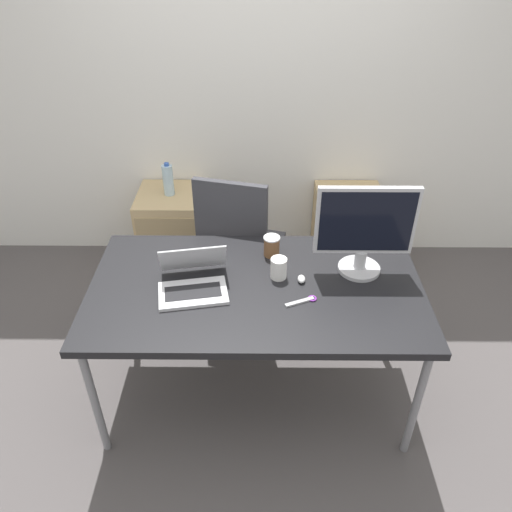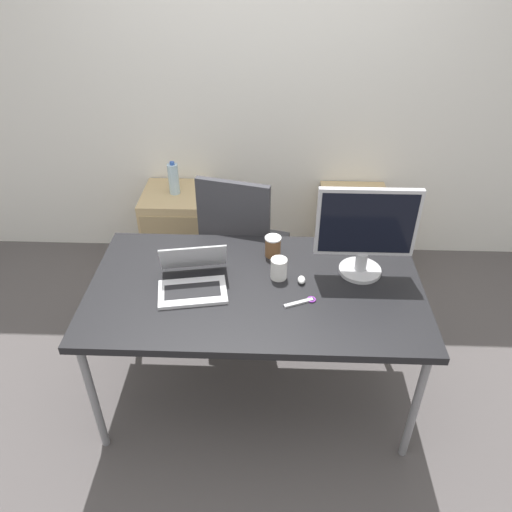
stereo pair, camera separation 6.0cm
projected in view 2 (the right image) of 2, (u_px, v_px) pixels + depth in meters
ground_plane at (256, 387)px, 2.93m from camera, size 14.00×14.00×0.00m
wall_back at (264, 87)px, 3.40m from camera, size 10.00×0.05×2.60m
desk at (256, 293)px, 2.51m from camera, size 1.67×0.92×0.76m
office_chair at (244, 259)px, 3.32m from camera, size 0.58×0.62×1.05m
cabinet_left at (179, 229)px, 3.77m from camera, size 0.48×0.47×0.62m
cabinet_right at (351, 233)px, 3.73m from camera, size 0.48×0.47×0.62m
water_bottle at (174, 179)px, 3.53m from camera, size 0.07×0.07×0.24m
laptop_center at (193, 280)px, 2.45m from camera, size 0.36×0.36×0.20m
monitor at (366, 231)px, 2.44m from camera, size 0.49×0.22×0.48m
mouse at (301, 280)px, 2.50m from camera, size 0.04×0.06×0.03m
coffee_cup_white at (279, 269)px, 2.51m from camera, size 0.08×0.08×0.11m
coffee_cup_brown at (273, 246)px, 2.67m from camera, size 0.09×0.09×0.11m
scissors at (303, 302)px, 2.38m from camera, size 0.16×0.09×0.01m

